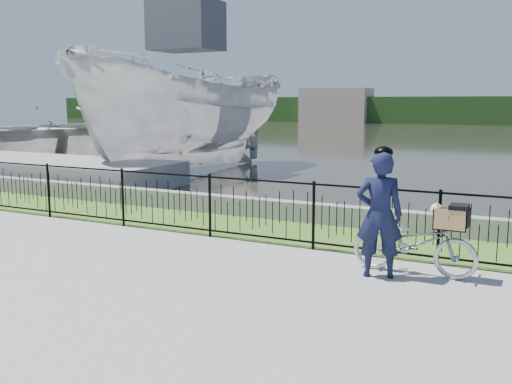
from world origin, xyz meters
The scene contains 12 objects.
ground centered at (0.00, 0.00, 0.00)m, with size 120.00×120.00×0.00m, color gray.
grass_strip centered at (0.00, 2.60, 0.00)m, with size 60.00×2.00×0.01m, color #436B21.
water centered at (0.00, 33.00, 0.00)m, with size 120.00×120.00×0.00m, color black.
quay_wall centered at (0.00, 3.60, 0.20)m, with size 60.00×0.30×0.40m, color gray.
fence centered at (0.00, 1.60, 0.58)m, with size 14.00×0.06×1.15m, color black, non-canonical shape.
far_treeline centered at (0.00, 60.00, 1.50)m, with size 120.00×6.00×3.00m, color #224219.
far_building_left centered at (-18.00, 58.00, 2.00)m, with size 8.00×4.00×4.00m, color gray.
dock centered at (-10.00, 5.50, 0.35)m, with size 10.00×3.00×0.70m, color gray.
bicycle_rig centered at (2.78, 0.97, 0.47)m, with size 1.74×0.61×1.07m.
cyclist centered at (2.35, 0.63, 0.91)m, with size 0.74×0.59×1.84m.
boat_near centered at (-6.61, 9.35, 2.07)m, with size 4.93×10.51×5.72m.
boat_far centered at (-14.76, 11.55, 1.11)m, with size 8.34×11.20×2.22m.
Camera 1 is at (4.32, -7.05, 2.43)m, focal length 40.00 mm.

